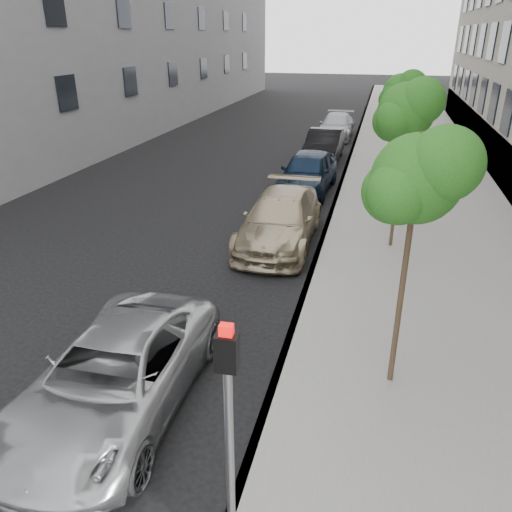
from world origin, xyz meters
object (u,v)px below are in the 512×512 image
at_px(tree_mid, 407,111).
at_px(sedan_blue, 308,172).
at_px(suv, 280,219).
at_px(tree_near, 419,179).
at_px(signal_pole, 229,416).
at_px(tree_far, 402,92).
at_px(sedan_rear, 336,126).
at_px(minivan, 116,375).
at_px(sedan_black, 324,146).

height_order(tree_mid, sedan_blue, tree_mid).
xyz_separation_m(suv, sedan_blue, (0.00, 5.59, 0.06)).
bearing_deg(sedan_blue, suv, -87.05).
bearing_deg(suv, sedan_blue, 89.67).
relative_size(tree_near, signal_pole, 1.48).
relative_size(tree_far, signal_pole, 1.47).
height_order(suv, sedan_rear, suv).
bearing_deg(sedan_rear, suv, -89.03).
bearing_deg(tree_near, suv, 118.04).
xyz_separation_m(tree_far, suv, (-3.33, -6.75, -3.08)).
distance_m(minivan, sedan_rear, 25.50).
height_order(tree_near, tree_mid, tree_mid).
bearing_deg(sedan_rear, tree_near, -81.05).
relative_size(signal_pole, suv, 0.60).
height_order(signal_pole, suv, signal_pole).
xyz_separation_m(tree_near, sedan_rear, (-3.33, 23.73, -3.16)).
distance_m(tree_near, tree_far, 13.00).
distance_m(tree_near, sedan_rear, 24.17).
distance_m(minivan, suv, 8.08).
bearing_deg(tree_mid, minivan, -118.71).
bearing_deg(suv, signal_pole, -82.32).
distance_m(tree_far, minivan, 15.73).
relative_size(minivan, sedan_rear, 1.03).
xyz_separation_m(tree_far, sedan_blue, (-3.33, -1.17, -3.02)).
xyz_separation_m(tree_mid, signal_pole, (-1.93, -10.20, -1.92)).
xyz_separation_m(suv, sedan_rear, (0.00, 17.49, -0.04)).
height_order(tree_far, signal_pole, tree_far).
bearing_deg(tree_near, minivan, -158.89).
relative_size(tree_near, sedan_rear, 0.94).
bearing_deg(tree_mid, signal_pole, -100.70).
bearing_deg(sedan_black, minivan, -92.66).
xyz_separation_m(tree_near, sedan_black, (-3.33, 17.34, -3.11)).
bearing_deg(signal_pole, sedan_rear, 91.30).
distance_m(signal_pole, suv, 10.13).
bearing_deg(tree_far, sedan_rear, 107.23).
bearing_deg(tree_mid, suv, -175.63).
height_order(tree_mid, minivan, tree_mid).
bearing_deg(tree_mid, tree_far, 90.00).
bearing_deg(sedan_black, suv, -89.10).
distance_m(tree_mid, tree_far, 6.50).
xyz_separation_m(tree_mid, tree_far, (-0.00, 6.50, -0.17)).
distance_m(tree_far, signal_pole, 16.90).
relative_size(tree_mid, signal_pole, 1.54).
xyz_separation_m(signal_pole, sedan_rear, (-1.40, 27.43, -1.37)).
height_order(tree_near, minivan, tree_near).
bearing_deg(sedan_rear, sedan_black, -89.03).
xyz_separation_m(signal_pole, minivan, (-2.59, 1.96, -1.38)).
height_order(tree_far, sedan_blue, tree_far).
bearing_deg(tree_far, sedan_blue, -160.64).
relative_size(tree_mid, sedan_rear, 0.97).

